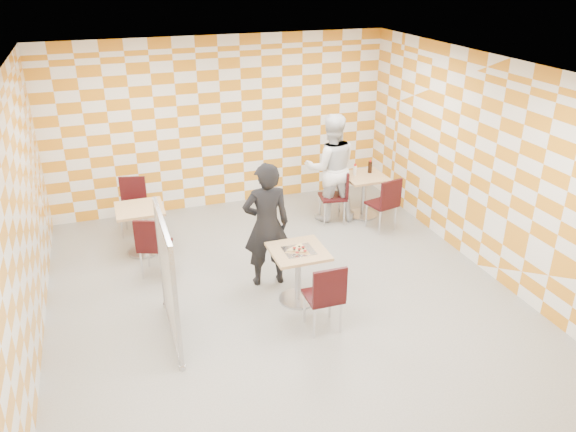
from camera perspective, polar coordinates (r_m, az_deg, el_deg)
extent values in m
plane|color=#999994|center=(7.51, -0.23, -8.70)|extent=(7.00, 7.00, 0.00)
plane|color=white|center=(6.37, -0.28, 14.42)|extent=(7.00, 7.00, 0.00)
plane|color=white|center=(10.00, -6.78, 9.27)|extent=(6.00, 0.00, 6.00)
plane|color=white|center=(6.57, -25.86, -1.59)|extent=(0.00, 7.00, 7.00)
plane|color=white|center=(8.20, 20.07, 4.42)|extent=(0.00, 7.00, 7.00)
cube|color=tan|center=(7.18, 1.05, -3.62)|extent=(0.70, 0.70, 0.04)
cylinder|color=#A5A5AA|center=(7.36, 1.03, -6.09)|extent=(0.08, 0.08, 0.70)
cylinder|color=#A5A5AA|center=(7.55, 1.01, -8.40)|extent=(0.50, 0.50, 0.03)
cube|color=tan|center=(9.72, 7.80, 3.97)|extent=(0.70, 0.70, 0.04)
cylinder|color=#A5A5AA|center=(9.86, 7.68, 2.02)|extent=(0.08, 0.08, 0.70)
cylinder|color=#A5A5AA|center=(10.00, 7.56, 0.14)|extent=(0.50, 0.50, 0.03)
cube|color=tan|center=(8.67, -14.86, 0.71)|extent=(0.70, 0.70, 0.04)
cylinder|color=#A5A5AA|center=(8.82, -14.61, -1.42)|extent=(0.08, 0.08, 0.70)
cylinder|color=#A5A5AA|center=(8.98, -14.37, -3.46)|extent=(0.50, 0.50, 0.03)
cube|color=black|center=(6.81, 3.58, -8.14)|extent=(0.42, 0.42, 0.04)
cube|color=black|center=(6.52, 4.29, -7.19)|extent=(0.42, 0.04, 0.45)
cylinder|color=silver|center=(7.13, 4.30, -8.78)|extent=(0.03, 0.03, 0.43)
cylinder|color=silver|center=(7.02, 1.70, -9.28)|extent=(0.03, 0.03, 0.43)
cylinder|color=silver|center=(6.87, 5.39, -10.25)|extent=(0.03, 0.03, 0.43)
cylinder|color=silver|center=(6.76, 2.70, -10.81)|extent=(0.03, 0.03, 0.43)
cube|color=black|center=(9.38, 9.50, 1.22)|extent=(0.51, 0.51, 0.04)
cube|color=black|center=(9.15, 10.43, 2.23)|extent=(0.42, 0.14, 0.45)
cylinder|color=silver|center=(9.70, 9.50, 0.50)|extent=(0.03, 0.03, 0.43)
cylinder|color=silver|center=(9.49, 7.96, 0.05)|extent=(0.03, 0.03, 0.43)
cylinder|color=silver|center=(9.47, 10.85, -0.22)|extent=(0.03, 0.03, 0.43)
cylinder|color=silver|center=(9.26, 9.30, -0.69)|extent=(0.03, 0.03, 0.43)
cube|color=black|center=(9.56, 4.54, 1.94)|extent=(0.48, 0.48, 0.04)
cube|color=black|center=(9.51, 5.76, 3.41)|extent=(0.11, 0.42, 0.45)
cylinder|color=silver|center=(9.76, 3.29, 0.99)|extent=(0.03, 0.03, 0.43)
cylinder|color=silver|center=(9.46, 3.75, 0.17)|extent=(0.03, 0.03, 0.43)
cylinder|color=silver|center=(9.84, 5.22, 1.12)|extent=(0.03, 0.03, 0.43)
cylinder|color=silver|center=(9.54, 5.73, 0.32)|extent=(0.03, 0.03, 0.43)
cube|color=black|center=(8.15, -13.36, -2.92)|extent=(0.54, 0.54, 0.04)
cube|color=black|center=(7.87, -13.89, -1.98)|extent=(0.41, 0.19, 0.45)
cylinder|color=silver|center=(8.36, -11.79, -3.84)|extent=(0.03, 0.03, 0.43)
cylinder|color=silver|center=(8.45, -14.03, -3.76)|extent=(0.03, 0.03, 0.43)
cylinder|color=silver|center=(8.07, -12.32, -4.99)|extent=(0.03, 0.03, 0.43)
cylinder|color=silver|center=(8.16, -14.64, -4.90)|extent=(0.03, 0.03, 0.43)
cube|color=black|center=(9.42, -15.51, 0.74)|extent=(0.51, 0.51, 0.04)
cube|color=black|center=(9.51, -15.47, 2.60)|extent=(0.42, 0.14, 0.45)
cylinder|color=silver|center=(9.40, -16.54, -1.03)|extent=(0.03, 0.03, 0.43)
cylinder|color=silver|center=(9.34, -14.50, -0.97)|extent=(0.03, 0.03, 0.43)
cylinder|color=silver|center=(9.70, -16.17, -0.16)|extent=(0.03, 0.03, 0.43)
cylinder|color=silver|center=(9.64, -14.19, -0.10)|extent=(0.03, 0.03, 0.43)
cube|color=white|center=(6.62, -12.12, -6.21)|extent=(0.02, 1.30, 1.40)
cube|color=#B2B2B7|center=(6.28, -12.70, -0.57)|extent=(0.05, 1.30, 0.05)
cube|color=#B2B2B7|center=(7.01, -11.59, -11.27)|extent=(0.05, 1.30, 0.05)
cube|color=#B2B2B7|center=(6.07, -11.26, -9.23)|extent=(0.05, 0.05, 1.50)
cylinder|color=#B2B2B7|center=(6.52, -10.69, -14.89)|extent=(0.08, 0.08, 0.05)
cube|color=#B2B2B7|center=(7.18, -12.83, -3.66)|extent=(0.05, 0.05, 1.50)
cylinder|color=#B2B2B7|center=(7.57, -12.28, -8.83)|extent=(0.08, 0.08, 0.05)
imported|color=black|center=(7.53, -2.20, -0.93)|extent=(0.67, 0.47, 1.76)
imported|color=white|center=(9.50, 4.38, 4.90)|extent=(1.02, 0.87, 1.85)
cube|color=silver|center=(7.15, 1.11, -3.53)|extent=(0.38, 0.34, 0.01)
cone|color=tan|center=(7.15, 1.11, -3.45)|extent=(0.40, 0.40, 0.02)
cone|color=#F2D88C|center=(7.16, 1.06, -3.27)|extent=(0.33, 0.33, 0.01)
cylinder|color=maroon|center=(7.04, 0.93, -3.71)|extent=(0.04, 0.04, 0.01)
cylinder|color=maroon|center=(7.08, 1.74, -3.54)|extent=(0.04, 0.04, 0.01)
cylinder|color=maroon|center=(7.12, 1.17, -3.35)|extent=(0.04, 0.04, 0.01)
cylinder|color=maroon|center=(7.15, 0.65, -3.23)|extent=(0.04, 0.04, 0.01)
cylinder|color=maroon|center=(7.16, 1.54, -3.17)|extent=(0.04, 0.04, 0.01)
torus|color=black|center=(7.13, 1.57, -3.31)|extent=(0.03, 0.03, 0.01)
torus|color=black|center=(7.08, 1.13, -3.51)|extent=(0.03, 0.03, 0.01)
torus|color=black|center=(7.18, 1.15, -3.10)|extent=(0.03, 0.03, 0.01)
torus|color=black|center=(7.10, 0.64, -3.42)|extent=(0.03, 0.03, 0.01)
cylinder|color=white|center=(9.70, 6.81, 4.62)|extent=(0.06, 0.06, 0.16)
cylinder|color=red|center=(9.67, 6.84, 5.17)|extent=(0.04, 0.04, 0.04)
cylinder|color=black|center=(9.83, 8.33, 4.93)|extent=(0.07, 0.07, 0.20)
cylinder|color=red|center=(9.80, 8.37, 5.56)|extent=(0.03, 0.03, 0.03)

